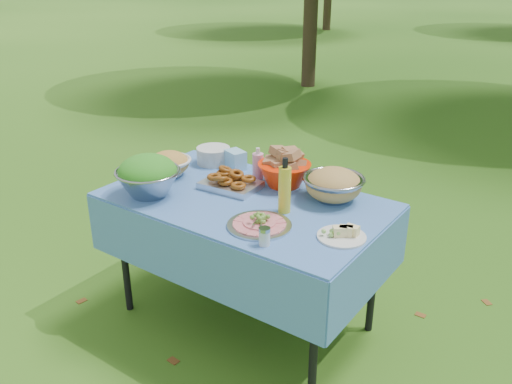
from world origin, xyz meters
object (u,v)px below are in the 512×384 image
plate_stack (213,155)px  bread_bowl (284,169)px  charcuterie_platter (259,220)px  salad_bowl (148,175)px  picnic_table (245,262)px  pasta_bowl_steel (334,184)px  oil_bottle (285,185)px

plate_stack → bread_bowl: (0.54, -0.04, 0.05)m
plate_stack → bread_bowl: bearing=-4.7°
bread_bowl → charcuterie_platter: bearing=-70.4°
salad_bowl → plate_stack: 0.57m
picnic_table → pasta_bowl_steel: 0.65m
salad_bowl → plate_stack: (-0.03, 0.57, -0.06)m
picnic_table → bread_bowl: (0.07, 0.27, 0.48)m
plate_stack → bread_bowl: 0.54m
pasta_bowl_steel → oil_bottle: (-0.13, -0.27, 0.06)m
charcuterie_platter → oil_bottle: 0.23m
plate_stack → charcuterie_platter: bearing=-36.6°
oil_bottle → plate_stack: bearing=155.5°
plate_stack → pasta_bowl_steel: 0.85m
picnic_table → pasta_bowl_steel: pasta_bowl_steel is taller
salad_bowl → charcuterie_platter: 0.69m
salad_bowl → pasta_bowl_steel: bearing=32.0°
salad_bowl → charcuterie_platter: bearing=3.3°
salad_bowl → pasta_bowl_steel: (0.82, 0.51, -0.03)m
picnic_table → pasta_bowl_steel: bearing=34.7°
picnic_table → oil_bottle: oil_bottle is taller
pasta_bowl_steel → charcuterie_platter: 0.50m
charcuterie_platter → picnic_table: bearing=138.8°
salad_bowl → bread_bowl: size_ratio=1.15×
plate_stack → charcuterie_platter: (0.71, -0.53, -0.01)m
plate_stack → charcuterie_platter: plate_stack is taller
plate_stack → pasta_bowl_steel: pasta_bowl_steel is taller
charcuterie_platter → oil_bottle: size_ratio=1.09×
bread_bowl → picnic_table: bearing=-104.3°
picnic_table → salad_bowl: 0.71m
plate_stack → oil_bottle: (0.72, -0.33, 0.09)m
salad_bowl → pasta_bowl_steel: salad_bowl is taller
plate_stack → salad_bowl: bearing=-87.2°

